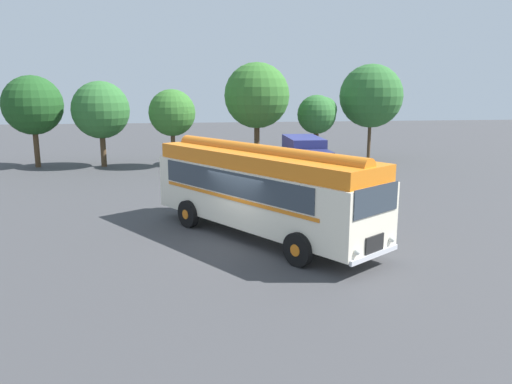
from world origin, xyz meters
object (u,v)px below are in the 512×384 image
(car_near_left, at_px, (215,166))
(box_van, at_px, (306,157))
(car_mid_left, at_px, (262,164))
(vintage_bus, at_px, (261,187))

(car_near_left, height_order, box_van, box_van)
(car_near_left, distance_m, car_mid_left, 2.95)
(car_mid_left, distance_m, box_van, 2.73)
(vintage_bus, xyz_separation_m, box_van, (4.31, 11.29, -0.53))
(car_mid_left, xyz_separation_m, box_van, (2.51, -0.94, 0.52))
(car_mid_left, bearing_deg, car_near_left, -173.44)
(vintage_bus, bearing_deg, car_mid_left, 81.63)
(vintage_bus, bearing_deg, car_near_left, 95.42)
(vintage_bus, distance_m, box_van, 12.10)
(vintage_bus, height_order, box_van, vintage_bus)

